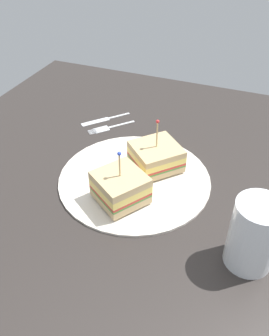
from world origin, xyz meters
The scene contains 7 objects.
ground_plane centered at (0.00, 0.00, -1.00)cm, with size 94.39×94.39×2.00cm, color #2D2826.
plate centered at (0.00, 0.00, 0.45)cm, with size 29.52×29.52×0.90cm, color silver.
sandwich_half_front centered at (4.72, -2.71, 3.25)cm, with size 12.24×12.23×10.61cm.
sandwich_half_back centered at (-6.75, -0.06, 3.54)cm, with size 11.24×11.29×10.29cm.
drink_glass centered at (-11.40, -23.08, 5.16)cm, with size 7.25×7.25×11.53cm.
fork centered at (15.03, 13.12, 0.17)cm, with size 9.50×8.78×0.35cm.
knife centered at (18.26, 15.57, 0.17)cm, with size 10.20×9.20×0.35cm.
Camera 1 is at (-49.72, -19.82, 45.13)cm, focal length 38.20 mm.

